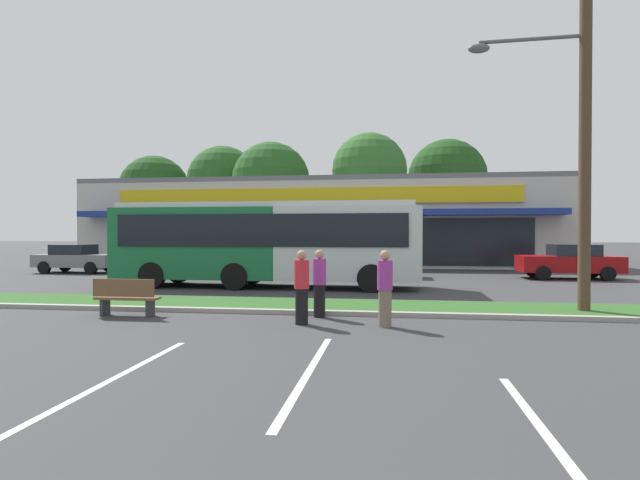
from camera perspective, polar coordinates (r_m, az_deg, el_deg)
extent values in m
cube|color=#2D5B23|center=(14.31, -0.45, -7.36)|extent=(56.00, 2.20, 0.12)
cube|color=#99968C|center=(13.12, -1.25, -8.11)|extent=(56.00, 0.24, 0.12)
cube|color=silver|center=(8.09, -22.17, -14.20)|extent=(0.12, 4.80, 0.01)
cube|color=silver|center=(7.88, -1.29, -14.56)|extent=(0.12, 4.80, 0.01)
cube|color=silver|center=(5.77, 25.07, -20.48)|extent=(0.12, 4.80, 0.01)
cube|color=#BCB7AD|center=(37.21, 0.64, 1.62)|extent=(30.45, 13.56, 5.26)
cube|color=black|center=(30.46, -1.02, -0.17)|extent=(25.58, 0.08, 2.74)
cube|color=navy|center=(29.83, -1.23, 3.04)|extent=(28.62, 1.40, 0.35)
cube|color=gold|center=(30.50, -1.04, 4.97)|extent=(24.36, 0.16, 0.95)
cube|color=slate|center=(37.35, 0.64, 5.89)|extent=(30.45, 13.56, 0.30)
cylinder|color=#473323|center=(52.30, -18.03, 0.50)|extent=(0.44, 0.44, 3.73)
sphere|color=#1E4719|center=(52.46, -18.06, 5.31)|extent=(6.76, 6.76, 6.76)
cylinder|color=#473323|center=(49.11, -10.83, 0.93)|extent=(0.44, 0.44, 4.45)
sphere|color=#23511E|center=(49.35, -10.84, 6.45)|extent=(6.73, 6.73, 6.73)
cylinder|color=#473323|center=(43.73, -5.50, 0.68)|extent=(0.44, 0.44, 4.02)
sphere|color=#23511E|center=(43.95, -5.51, 6.58)|extent=(6.68, 6.68, 6.68)
cylinder|color=#473323|center=(42.68, 5.54, 1.32)|extent=(0.44, 0.44, 4.98)
sphere|color=#2D6026|center=(43.00, 5.55, 7.78)|extent=(6.25, 6.25, 6.25)
cylinder|color=#473323|center=(46.67, 14.05, 0.87)|extent=(0.44, 0.44, 4.35)
sphere|color=#1E4719|center=(46.93, 14.07, 6.71)|extent=(6.95, 6.95, 6.95)
cylinder|color=#4C3826|center=(14.84, 27.58, 11.71)|extent=(0.30, 0.30, 9.85)
cylinder|color=#59595B|center=(15.10, 22.60, 20.06)|extent=(2.60, 0.23, 0.10)
ellipsoid|color=#59595B|center=(14.86, 17.37, 19.80)|extent=(0.56, 0.32, 0.24)
cube|color=#196638|center=(20.53, -13.18, -0.32)|extent=(6.46, 2.60, 2.70)
cube|color=silver|center=(19.15, 3.32, -0.38)|extent=(5.29, 2.59, 2.70)
cube|color=silver|center=(19.73, -6.05, 3.86)|extent=(11.26, 2.39, 0.20)
cube|color=black|center=(18.45, -7.07, 1.08)|extent=(10.78, 0.15, 1.19)
cube|color=black|center=(19.09, 11.32, 0.58)|extent=(0.08, 2.17, 1.51)
cylinder|color=black|center=(20.32, 6.10, -3.70)|extent=(1.00, 0.31, 1.00)
cylinder|color=black|center=(17.99, 5.77, -4.29)|extent=(1.00, 0.31, 1.00)
cylinder|color=black|center=(21.13, -7.55, -3.53)|extent=(1.00, 0.31, 1.00)
cylinder|color=black|center=(18.89, -9.52, -4.05)|extent=(1.00, 0.31, 1.00)
cylinder|color=black|center=(22.24, -15.56, -3.34)|extent=(1.00, 0.31, 1.00)
cylinder|color=black|center=(20.13, -18.30, -3.78)|extent=(1.00, 0.31, 1.00)
cube|color=brown|center=(13.75, -20.77, -6.11)|extent=(1.60, 0.45, 0.06)
cube|color=brown|center=(13.54, -21.17, -5.03)|extent=(1.60, 0.06, 0.44)
cube|color=#333338|center=(13.49, -18.48, -7.20)|extent=(0.08, 0.36, 0.45)
cube|color=#333338|center=(14.07, -22.95, -6.89)|extent=(0.08, 0.36, 0.45)
cube|color=maroon|center=(25.75, 26.07, -2.42)|extent=(4.31, 1.82, 0.73)
cube|color=black|center=(25.79, 26.54, -1.02)|extent=(1.94, 1.60, 0.53)
cylinder|color=black|center=(24.56, 23.72, -3.41)|extent=(0.64, 0.22, 0.64)
cylinder|color=black|center=(26.23, 22.70, -3.14)|extent=(0.64, 0.22, 0.64)
cylinder|color=black|center=(25.41, 29.55, -3.31)|extent=(0.64, 0.22, 0.64)
cylinder|color=black|center=(27.03, 28.20, -3.06)|extent=(0.64, 0.22, 0.64)
cube|color=#B7B7BC|center=(24.12, 5.53, -2.57)|extent=(4.46, 1.79, 0.71)
cube|color=black|center=(24.09, 6.06, -1.23)|extent=(2.01, 1.58, 0.42)
cylinder|color=black|center=(23.40, 2.05, -3.55)|extent=(0.64, 0.22, 0.64)
cylinder|color=black|center=(25.09, 2.46, -3.26)|extent=(0.64, 0.22, 0.64)
cylinder|color=black|center=(23.28, 8.85, -3.58)|extent=(0.64, 0.22, 0.64)
cylinder|color=black|center=(24.98, 8.80, -3.28)|extent=(0.64, 0.22, 0.64)
cube|color=slate|center=(29.60, -25.53, -2.09)|extent=(4.16, 1.77, 0.65)
cube|color=black|center=(29.69, -25.87, -0.96)|extent=(1.87, 1.55, 0.52)
cylinder|color=black|center=(29.64, -22.55, -2.69)|extent=(0.64, 0.22, 0.64)
cylinder|color=black|center=(28.22, -24.29, -2.88)|extent=(0.64, 0.22, 0.64)
cylinder|color=black|center=(31.03, -26.65, -2.56)|extent=(0.64, 0.22, 0.64)
cylinder|color=black|center=(29.67, -28.50, -2.73)|extent=(0.64, 0.22, 0.64)
cylinder|color=#726651|center=(11.50, 7.29, -7.60)|extent=(0.29, 0.29, 0.83)
cylinder|color=#99338C|center=(11.42, 7.30, -3.92)|extent=(0.34, 0.34, 0.65)
sphere|color=tan|center=(11.39, 7.30, -1.71)|extent=(0.23, 0.23, 0.23)
cylinder|color=black|center=(11.71, -2.07, -7.45)|extent=(0.29, 0.29, 0.82)
cylinder|color=red|center=(11.63, -2.07, -3.86)|extent=(0.34, 0.34, 0.65)
sphere|color=tan|center=(11.60, -2.07, -1.70)|extent=(0.23, 0.23, 0.23)
cylinder|color=black|center=(12.70, -0.07, -6.83)|extent=(0.29, 0.29, 0.81)
cylinder|color=#99338C|center=(12.62, -0.07, -3.57)|extent=(0.34, 0.34, 0.64)
sphere|color=tan|center=(12.60, -0.07, -1.61)|extent=(0.22, 0.22, 0.22)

